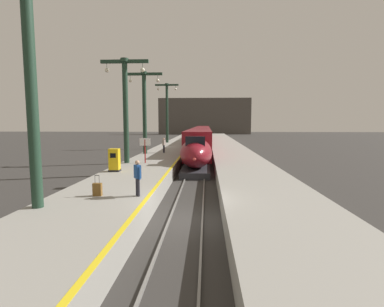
{
  "coord_description": "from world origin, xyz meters",
  "views": [
    {
      "loc": [
        0.93,
        -12.9,
        4.47
      ],
      "look_at": [
        -0.34,
        12.25,
        1.8
      ],
      "focal_mm": 27.29,
      "sensor_mm": 36.0,
      "label": 1
    }
  ],
  "objects_px": {
    "highspeed_train_main": "(201,137)",
    "station_column_distant": "(167,108)",
    "passenger_near_edge": "(138,175)",
    "passenger_mid_platform": "(164,144)",
    "station_column_mid": "(125,100)",
    "station_column_near": "(30,63)",
    "station_column_far": "(144,105)",
    "ticket_machine_yellow": "(114,161)",
    "rolling_suitcase": "(97,189)",
    "departure_info_board": "(145,145)"
  },
  "relations": [
    {
      "from": "highspeed_train_main",
      "to": "station_column_distant",
      "type": "bearing_deg",
      "value": 176.1
    },
    {
      "from": "passenger_near_edge",
      "to": "passenger_mid_platform",
      "type": "bearing_deg",
      "value": 94.87
    },
    {
      "from": "station_column_mid",
      "to": "passenger_near_edge",
      "type": "height_order",
      "value": "station_column_mid"
    },
    {
      "from": "station_column_mid",
      "to": "passenger_near_edge",
      "type": "relative_size",
      "value": 5.15
    },
    {
      "from": "station_column_mid",
      "to": "station_column_distant",
      "type": "distance_m",
      "value": 25.75
    },
    {
      "from": "station_column_near",
      "to": "station_column_far",
      "type": "distance_m",
      "value": 20.75
    },
    {
      "from": "ticket_machine_yellow",
      "to": "station_column_distant",
      "type": "bearing_deg",
      "value": 90.66
    },
    {
      "from": "station_column_near",
      "to": "station_column_distant",
      "type": "relative_size",
      "value": 0.95
    },
    {
      "from": "station_column_far",
      "to": "rolling_suitcase",
      "type": "bearing_deg",
      "value": -84.76
    },
    {
      "from": "passenger_mid_platform",
      "to": "departure_info_board",
      "type": "bearing_deg",
      "value": -92.29
    },
    {
      "from": "station_column_near",
      "to": "station_column_mid",
      "type": "height_order",
      "value": "station_column_near"
    },
    {
      "from": "station_column_near",
      "to": "ticket_machine_yellow",
      "type": "relative_size",
      "value": 5.94
    },
    {
      "from": "passenger_near_edge",
      "to": "passenger_mid_platform",
      "type": "xyz_separation_m",
      "value": [
        -1.69,
        19.8,
        0.0
      ]
    },
    {
      "from": "rolling_suitcase",
      "to": "passenger_mid_platform",
      "type": "bearing_deg",
      "value": 89.38
    },
    {
      "from": "station_column_mid",
      "to": "station_column_far",
      "type": "height_order",
      "value": "station_column_far"
    },
    {
      "from": "station_column_far",
      "to": "rolling_suitcase",
      "type": "relative_size",
      "value": 9.07
    },
    {
      "from": "station_column_near",
      "to": "departure_info_board",
      "type": "distance_m",
      "value": 13.97
    },
    {
      "from": "station_column_distant",
      "to": "departure_info_board",
      "type": "bearing_deg",
      "value": -86.45
    },
    {
      "from": "highspeed_train_main",
      "to": "ticket_machine_yellow",
      "type": "bearing_deg",
      "value": -100.57
    },
    {
      "from": "ticket_machine_yellow",
      "to": "rolling_suitcase",
      "type": "bearing_deg",
      "value": -78.69
    },
    {
      "from": "station_column_near",
      "to": "ticket_machine_yellow",
      "type": "height_order",
      "value": "station_column_near"
    },
    {
      "from": "station_column_distant",
      "to": "passenger_near_edge",
      "type": "relative_size",
      "value": 5.95
    },
    {
      "from": "passenger_near_edge",
      "to": "ticket_machine_yellow",
      "type": "distance_m",
      "value": 7.57
    },
    {
      "from": "highspeed_train_main",
      "to": "station_column_near",
      "type": "height_order",
      "value": "station_column_near"
    },
    {
      "from": "passenger_near_edge",
      "to": "departure_info_board",
      "type": "distance_m",
      "value": 11.41
    },
    {
      "from": "station_column_distant",
      "to": "rolling_suitcase",
      "type": "relative_size",
      "value": 10.23
    },
    {
      "from": "passenger_near_edge",
      "to": "ticket_machine_yellow",
      "type": "bearing_deg",
      "value": 115.68
    },
    {
      "from": "highspeed_train_main",
      "to": "station_column_distant",
      "type": "distance_m",
      "value": 7.79
    },
    {
      "from": "passenger_mid_platform",
      "to": "departure_info_board",
      "type": "xyz_separation_m",
      "value": [
        -0.34,
        -8.58,
        0.52
      ]
    },
    {
      "from": "station_column_distant",
      "to": "passenger_mid_platform",
      "type": "bearing_deg",
      "value": -83.56
    },
    {
      "from": "passenger_near_edge",
      "to": "departure_info_board",
      "type": "xyz_separation_m",
      "value": [
        -2.03,
        11.22,
        0.52
      ]
    },
    {
      "from": "highspeed_train_main",
      "to": "station_column_far",
      "type": "bearing_deg",
      "value": -108.3
    },
    {
      "from": "highspeed_train_main",
      "to": "station_column_near",
      "type": "bearing_deg",
      "value": -98.69
    },
    {
      "from": "station_column_mid",
      "to": "departure_info_board",
      "type": "relative_size",
      "value": 4.11
    },
    {
      "from": "station_column_distant",
      "to": "passenger_mid_platform",
      "type": "height_order",
      "value": "station_column_distant"
    },
    {
      "from": "departure_info_board",
      "to": "station_column_near",
      "type": "bearing_deg",
      "value": -96.88
    },
    {
      "from": "station_column_far",
      "to": "station_column_distant",
      "type": "distance_m",
      "value": 18.25
    },
    {
      "from": "station_column_near",
      "to": "highspeed_train_main",
      "type": "bearing_deg",
      "value": 81.31
    },
    {
      "from": "station_column_near",
      "to": "departure_info_board",
      "type": "bearing_deg",
      "value": 83.12
    },
    {
      "from": "passenger_mid_platform",
      "to": "station_column_near",
      "type": "bearing_deg",
      "value": -95.08
    },
    {
      "from": "ticket_machine_yellow",
      "to": "passenger_mid_platform",
      "type": "bearing_deg",
      "value": 83.02
    },
    {
      "from": "station_column_far",
      "to": "departure_info_board",
      "type": "distance_m",
      "value": 8.61
    },
    {
      "from": "passenger_near_edge",
      "to": "passenger_mid_platform",
      "type": "relative_size",
      "value": 1.0
    },
    {
      "from": "passenger_mid_platform",
      "to": "station_column_mid",
      "type": "bearing_deg",
      "value": -102.76
    },
    {
      "from": "rolling_suitcase",
      "to": "ticket_machine_yellow",
      "type": "relative_size",
      "value": 0.61
    },
    {
      "from": "station_column_mid",
      "to": "departure_info_board",
      "type": "xyz_separation_m",
      "value": [
        1.6,
        -0.02,
        -3.76
      ]
    },
    {
      "from": "rolling_suitcase",
      "to": "departure_info_board",
      "type": "distance_m",
      "value": 11.34
    },
    {
      "from": "station_column_near",
      "to": "station_column_mid",
      "type": "bearing_deg",
      "value": 90.0
    },
    {
      "from": "passenger_mid_platform",
      "to": "ticket_machine_yellow",
      "type": "bearing_deg",
      "value": -96.98
    },
    {
      "from": "highspeed_train_main",
      "to": "rolling_suitcase",
      "type": "relative_size",
      "value": 57.65
    }
  ]
}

